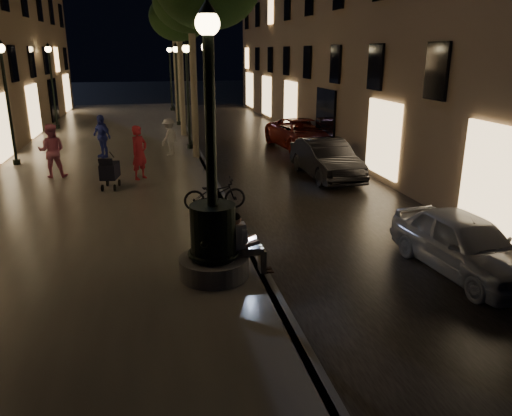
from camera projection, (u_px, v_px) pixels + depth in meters
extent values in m
plane|color=black|center=(199.00, 157.00, 22.48)|extent=(120.00, 120.00, 0.00)
cube|color=black|center=(264.00, 154.00, 23.07)|extent=(6.00, 45.00, 0.02)
cube|color=#67605B|center=(107.00, 158.00, 21.65)|extent=(8.00, 45.00, 0.20)
cube|color=#59595B|center=(199.00, 154.00, 22.45)|extent=(0.25, 45.00, 0.20)
cylinder|color=#59595B|center=(214.00, 266.00, 10.03)|extent=(1.40, 1.40, 0.40)
cylinder|color=black|center=(213.00, 231.00, 9.81)|extent=(0.90, 0.90, 1.10)
torus|color=black|center=(214.00, 253.00, 9.94)|extent=(1.04, 1.04, 0.10)
torus|color=black|center=(213.00, 212.00, 9.69)|extent=(0.89, 0.89, 0.09)
cylinder|color=black|center=(210.00, 122.00, 9.16)|extent=(0.20, 0.20, 3.20)
sphere|color=#FFD88C|center=(207.00, 23.00, 8.65)|extent=(0.44, 0.44, 0.44)
cone|color=black|center=(207.00, 6.00, 8.57)|extent=(0.36, 0.36, 0.25)
cube|color=gray|center=(241.00, 251.00, 10.06)|extent=(0.35, 0.23, 0.17)
cube|color=white|center=(238.00, 236.00, 9.95)|extent=(0.43, 0.25, 0.54)
sphere|color=tan|center=(236.00, 219.00, 9.83)|extent=(0.20, 0.20, 0.20)
sphere|color=black|center=(236.00, 218.00, 9.82)|extent=(0.20, 0.20, 0.20)
cube|color=gray|center=(253.00, 252.00, 10.02)|extent=(0.44, 0.12, 0.13)
cube|color=gray|center=(251.00, 249.00, 10.18)|extent=(0.44, 0.12, 0.13)
cube|color=gray|center=(263.00, 262.00, 10.14)|extent=(0.12, 0.12, 0.49)
cube|color=gray|center=(261.00, 259.00, 10.30)|extent=(0.12, 0.12, 0.49)
cube|color=black|center=(268.00, 272.00, 10.22)|extent=(0.25, 0.10, 0.03)
cube|color=black|center=(266.00, 268.00, 10.39)|extent=(0.25, 0.10, 0.03)
cube|color=black|center=(253.00, 247.00, 10.08)|extent=(0.23, 0.32, 0.02)
cube|color=black|center=(245.00, 242.00, 10.02)|extent=(0.08, 0.32, 0.21)
cube|color=#B2D7FF|center=(246.00, 242.00, 10.02)|extent=(0.06, 0.29, 0.17)
cylinder|color=#6B604C|center=(211.00, 115.00, 15.09)|extent=(0.28, 0.28, 5.00)
cylinder|color=#6B604C|center=(194.00, 96.00, 20.68)|extent=(0.28, 0.28, 5.10)
ellipsoid|color=black|center=(191.00, 2.00, 19.58)|extent=(3.00, 3.00, 2.40)
cylinder|color=#6B604C|center=(182.00, 89.00, 26.29)|extent=(0.28, 0.28, 4.90)
ellipsoid|color=black|center=(179.00, 17.00, 25.22)|extent=(3.00, 3.00, 2.40)
cylinder|color=#6B604C|center=(176.00, 80.00, 31.85)|extent=(0.28, 0.28, 5.20)
ellipsoid|color=black|center=(174.00, 18.00, 30.74)|extent=(3.00, 3.00, 2.40)
cylinder|color=black|center=(212.00, 191.00, 15.80)|extent=(0.28, 0.28, 0.20)
cylinder|color=black|center=(210.00, 125.00, 15.17)|extent=(0.12, 0.12, 4.40)
sphere|color=#FFD88C|center=(207.00, 47.00, 14.49)|extent=(0.36, 0.36, 0.36)
cone|color=black|center=(207.00, 38.00, 14.42)|extent=(0.30, 0.30, 0.22)
cylinder|color=black|center=(190.00, 146.00, 23.26)|extent=(0.28, 0.28, 0.20)
cylinder|color=black|center=(188.00, 101.00, 22.63)|extent=(0.12, 0.12, 4.40)
sphere|color=#FFD88C|center=(186.00, 49.00, 21.95)|extent=(0.36, 0.36, 0.36)
cone|color=black|center=(186.00, 43.00, 21.88)|extent=(0.30, 0.30, 0.22)
cylinder|color=black|center=(179.00, 123.00, 30.72)|extent=(0.28, 0.28, 0.20)
cylinder|color=black|center=(177.00, 88.00, 30.09)|extent=(0.12, 0.12, 4.40)
sphere|color=#FFD88C|center=(176.00, 49.00, 29.42)|extent=(0.36, 0.36, 0.36)
cone|color=black|center=(175.00, 45.00, 29.34)|extent=(0.30, 0.30, 0.22)
cylinder|color=black|center=(172.00, 109.00, 38.19)|extent=(0.28, 0.28, 0.20)
cylinder|color=black|center=(171.00, 81.00, 37.55)|extent=(0.12, 0.12, 4.40)
sphere|color=#FFD88C|center=(169.00, 50.00, 36.88)|extent=(0.36, 0.36, 0.36)
cone|color=black|center=(169.00, 46.00, 36.80)|extent=(0.30, 0.30, 0.22)
cylinder|color=black|center=(17.00, 162.00, 19.98)|extent=(0.28, 0.28, 0.20)
cylinder|color=black|center=(9.00, 109.00, 19.35)|extent=(0.12, 0.12, 4.40)
sphere|color=#FFD88C|center=(0.00, 48.00, 18.68)|extent=(0.36, 0.36, 0.36)
cylinder|color=black|center=(57.00, 127.00, 29.31)|extent=(0.28, 0.28, 0.20)
cylinder|color=black|center=(53.00, 90.00, 28.68)|extent=(0.12, 0.12, 4.40)
sphere|color=#FFD88C|center=(48.00, 49.00, 28.00)|extent=(0.36, 0.36, 0.36)
cone|color=black|center=(48.00, 44.00, 27.93)|extent=(0.30, 0.30, 0.22)
cube|color=black|center=(110.00, 171.00, 16.31)|extent=(0.63, 0.90, 0.50)
cube|color=black|center=(106.00, 163.00, 15.84)|extent=(0.47, 0.26, 0.32)
cylinder|color=black|center=(102.00, 188.00, 16.13)|extent=(0.08, 0.22, 0.22)
cylinder|color=black|center=(115.00, 188.00, 16.15)|extent=(0.08, 0.22, 0.22)
cylinder|color=black|center=(107.00, 183.00, 16.77)|extent=(0.08, 0.22, 0.22)
cylinder|color=black|center=(119.00, 183.00, 16.78)|extent=(0.08, 0.22, 0.22)
cylinder|color=black|center=(112.00, 155.00, 16.60)|extent=(0.12, 0.49, 0.30)
imported|color=#AEB1B7|center=(464.00, 244.00, 10.54)|extent=(1.87, 3.92, 1.30)
imported|color=black|center=(326.00, 159.00, 18.51)|extent=(1.61, 4.34, 1.42)
imported|color=maroon|center=(302.00, 134.00, 24.14)|extent=(2.86, 5.30, 1.41)
imported|color=#B82431|center=(139.00, 153.00, 17.46)|extent=(0.80, 0.81, 1.89)
imported|color=pink|center=(52.00, 151.00, 17.73)|extent=(0.95, 0.75, 1.92)
imported|color=silver|center=(169.00, 137.00, 21.57)|extent=(1.08, 1.19, 1.60)
imported|color=navy|center=(102.00, 136.00, 21.08)|extent=(1.03, 1.09, 1.81)
imported|color=black|center=(215.00, 194.00, 14.19)|extent=(1.77, 0.63, 0.93)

